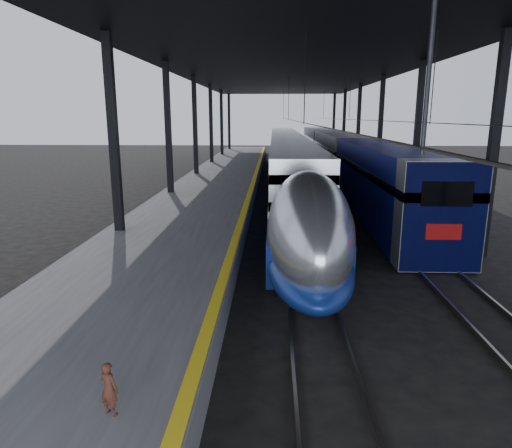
{
  "coord_description": "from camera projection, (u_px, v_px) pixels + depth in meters",
  "views": [
    {
      "loc": [
        0.78,
        -13.81,
        5.76
      ],
      "look_at": [
        0.18,
        2.04,
        2.0
      ],
      "focal_mm": 32.0,
      "sensor_mm": 36.0,
      "label": 1
    }
  ],
  "objects": [
    {
      "name": "second_train",
      "position": [
        339.0,
        156.0,
        43.03
      ],
      "size": [
        3.06,
        56.05,
        4.21
      ],
      "color": "navy",
      "rests_on": "ground"
    },
    {
      "name": "platform",
      "position": [
        216.0,
        188.0,
        34.25
      ],
      "size": [
        6.0,
        80.0,
        1.0
      ],
      "primitive_type": "cube",
      "color": "#4C4C4F",
      "rests_on": "ground"
    },
    {
      "name": "child",
      "position": [
        109.0,
        389.0,
        7.37
      ],
      "size": [
        0.4,
        0.34,
        0.93
      ],
      "primitive_type": "imported",
      "rotation": [
        0.0,
        0.0,
        2.72
      ],
      "color": "#452217",
      "rests_on": "platform"
    },
    {
      "name": "ground",
      "position": [
        248.0,
        298.0,
        14.79
      ],
      "size": [
        160.0,
        160.0,
        0.0
      ],
      "primitive_type": "plane",
      "color": "black",
      "rests_on": "ground"
    },
    {
      "name": "yellow_strip",
      "position": [
        253.0,
        182.0,
        34.03
      ],
      "size": [
        0.3,
        80.0,
        0.01
      ],
      "primitive_type": "cube",
      "color": "yellow",
      "rests_on": "platform"
    },
    {
      "name": "canopy",
      "position": [
        290.0,
        67.0,
        32.07
      ],
      "size": [
        18.0,
        75.0,
        9.47
      ],
      "color": "black",
      "rests_on": "ground"
    },
    {
      "name": "rails",
      "position": [
        323.0,
        194.0,
        34.05
      ],
      "size": [
        6.52,
        80.0,
        0.16
      ],
      "color": "slate",
      "rests_on": "ground"
    },
    {
      "name": "tgv_train",
      "position": [
        286.0,
        159.0,
        42.08
      ],
      "size": [
        2.88,
        65.2,
        4.12
      ],
      "color": "silver",
      "rests_on": "ground"
    }
  ]
}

